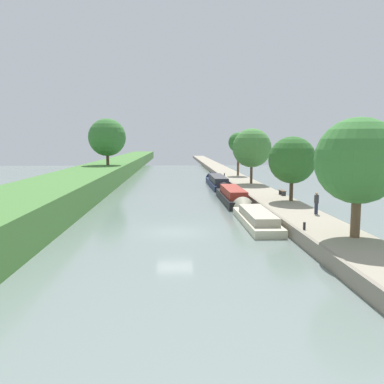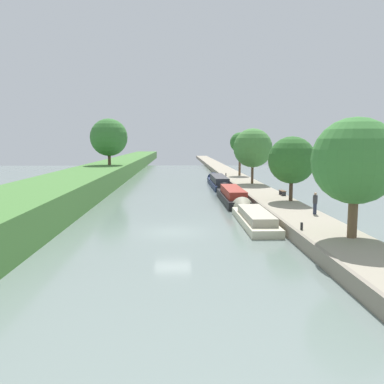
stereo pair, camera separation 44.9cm
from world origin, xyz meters
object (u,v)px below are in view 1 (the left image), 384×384
person_walking (316,202)px  narrowboat_navy (217,181)px  park_bench (282,192)px  mooring_bollard_near (304,226)px  mooring_bollard_far (224,175)px  narrowboat_cream (253,216)px  narrowboat_black (231,195)px

person_walking → narrowboat_navy: bearing=99.4°
person_walking → park_bench: 11.06m
mooring_bollard_near → mooring_bollard_far: size_ratio=1.00×
narrowboat_cream → narrowboat_navy: size_ratio=0.74×
mooring_bollard_far → person_walking: bearing=-85.6°
narrowboat_navy → narrowboat_cream: bearing=-89.8°
person_walking → mooring_bollard_far: bearing=94.4°
mooring_bollard_near → park_bench: 16.64m
mooring_bollard_near → park_bench: (3.02, 16.36, 0.12)m
narrowboat_cream → park_bench: narrowboat_cream is taller
narrowboat_navy → park_bench: size_ratio=9.85×
person_walking → narrowboat_black: bearing=110.3°
mooring_bollard_near → park_bench: size_ratio=0.30×
narrowboat_cream → person_walking: bearing=-17.5°
narrowboat_black → narrowboat_navy: bearing=89.7°
person_walking → mooring_bollard_far: size_ratio=3.69×
narrowboat_black → narrowboat_navy: (0.09, 14.97, -0.01)m
mooring_bollard_near → park_bench: park_bench is taller
narrowboat_cream → narrowboat_navy: 26.12m
mooring_bollard_near → narrowboat_black: bearing=96.5°
narrowboat_cream → mooring_bollard_far: 33.05m
narrowboat_black → narrowboat_navy: 14.97m
person_walking → park_bench: size_ratio=1.11×
person_walking → park_bench: person_walking is taller
narrowboat_black → park_bench: narrowboat_black is taller
narrowboat_black → person_walking: 13.43m
narrowboat_black → mooring_bollard_near: (2.02, -17.88, 0.41)m
narrowboat_cream → mooring_bollard_near: 7.00m
narrowboat_cream → narrowboat_black: (-0.18, 11.15, 0.19)m
narrowboat_navy → mooring_bollard_near: narrowboat_navy is taller
mooring_bollard_near → narrowboat_navy: bearing=93.4°
mooring_bollard_far → narrowboat_cream: bearing=-93.2°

